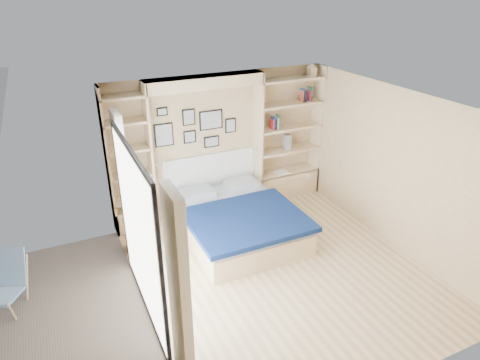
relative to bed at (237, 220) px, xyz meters
name	(u,v)px	position (x,y,z in m)	size (l,w,h in m)	color
ground	(278,269)	(0.17, -1.11, -0.28)	(4.50, 4.50, 0.00)	beige
room_shell	(214,170)	(-0.22, 0.41, 0.79)	(4.50, 4.50, 4.50)	tan
bed	(237,220)	(0.00, 0.00, 0.00)	(1.80, 2.25, 1.07)	#D6BB85
photo_gallery	(195,128)	(-0.28, 1.11, 1.32)	(1.48, 0.02, 0.82)	black
reading_lamps	(209,158)	(-0.13, 0.89, 0.82)	(1.92, 0.12, 0.15)	silver
shelf_decor	(283,113)	(1.38, 0.96, 1.42)	(3.58, 0.23, 2.03)	#A51E1E
deck	(10,349)	(-3.43, -1.11, -0.28)	(3.20, 4.00, 0.05)	#776658
deck_chair	(5,282)	(-3.44, -0.26, 0.07)	(0.69, 0.85, 0.74)	tan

